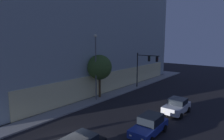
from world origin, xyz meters
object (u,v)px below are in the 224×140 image
Objects in this scene: street_lamp_sidewalk at (96,60)px; car_blue at (150,125)px; traffic_light_far_corner at (145,63)px; car_white at (177,106)px; sidewalk_tree at (100,67)px; modern_building at (75,30)px.

street_lamp_sidewalk is 12.02m from car_blue.
traffic_light_far_corner is 0.67× the size of street_lamp_sidewalk.
street_lamp_sidewalk is 2.21× the size of car_white.
car_white is at bearing -0.15° from car_blue.
car_blue is at bearing -115.88° from sidewalk_tree.
street_lamp_sidewalk is at bearing -157.73° from sidewalk_tree.
traffic_light_far_corner is at bearing 30.82° from car_blue.
traffic_light_far_corner is (3.93, -13.39, -5.85)m from modern_building.
traffic_light_far_corner is 9.18m from sidewalk_tree.
modern_building is 24.06m from car_white.
modern_building is 13.89m from street_lamp_sidewalk.
street_lamp_sidewalk is 11.65m from car_white.
modern_building is 6.25× the size of sidewalk_tree.
street_lamp_sidewalk is 1.84m from sidewalk_tree.
sidewalk_tree is (1.30, 0.53, -1.19)m from street_lamp_sidewalk.
car_white is (1.24, -10.82, -3.66)m from sidewalk_tree.
car_white is (-7.63, -8.43, -3.58)m from traffic_light_far_corner.
modern_building is at bearing 61.60° from street_lamp_sidewalk.
car_blue is at bearing 179.85° from car_white.
sidewalk_tree is 11.49m from car_white.
modern_building is at bearing 80.38° from car_white.
car_blue is (-5.24, -10.80, -3.64)m from sidewalk_tree.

